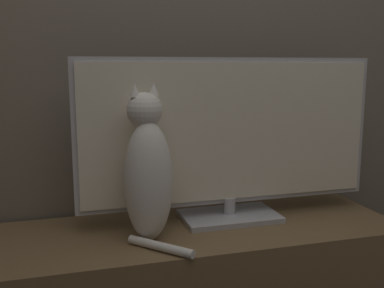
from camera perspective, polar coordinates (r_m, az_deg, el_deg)
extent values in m
cube|color=#756B5B|center=(1.84, -1.60, 17.44)|extent=(4.80, 0.05, 2.60)
cube|color=#B7B7BC|center=(1.74, 4.77, -9.12)|extent=(0.36, 0.22, 0.02)
cylinder|color=#B7B7BC|center=(1.72, 4.79, -7.82)|extent=(0.04, 0.04, 0.06)
cube|color=#B7B7BC|center=(1.67, 4.83, 1.59)|extent=(1.14, 0.02, 0.54)
cube|color=silver|center=(1.65, 5.00, 1.52)|extent=(1.10, 0.01, 0.50)
ellipsoid|color=silver|center=(1.48, -5.53, -4.79)|extent=(0.18, 0.17, 0.40)
ellipsoid|color=black|center=(1.54, -6.17, -5.05)|extent=(0.10, 0.06, 0.22)
sphere|color=silver|center=(1.47, -6.05, 4.27)|extent=(0.13, 0.13, 0.12)
cone|color=silver|center=(1.45, -7.31, 6.82)|extent=(0.04, 0.04, 0.04)
cone|color=silver|center=(1.47, -4.90, 6.90)|extent=(0.04, 0.04, 0.04)
cylinder|color=silver|center=(1.45, -4.01, -12.86)|extent=(0.18, 0.19, 0.03)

